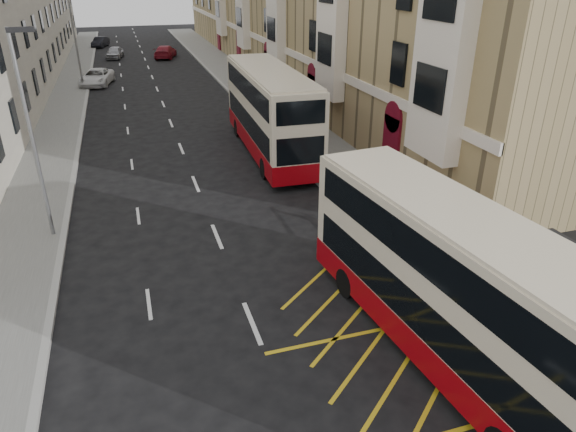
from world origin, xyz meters
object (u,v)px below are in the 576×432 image
object	(u,v)px
street_lamp_near	(31,127)
litter_bin	(556,389)
car_red	(165,52)
pedestrian_far	(434,221)
white_van	(97,77)
double_decker_front	(451,286)
double_decker_rear	(270,112)
street_lamp_far	(75,36)
car_silver	(115,53)
pedestrian_near	(492,297)
car_dark	(100,42)
pedestrian_mid	(576,303)

from	to	relation	value
street_lamp_near	litter_bin	distance (m)	19.03
litter_bin	car_red	distance (m)	59.75
pedestrian_far	white_van	distance (m)	38.99
double_decker_front	litter_bin	xyz separation A→B (m)	(1.49, -2.65, -1.67)
double_decker_rear	street_lamp_far	bearing A→B (deg)	118.92
street_lamp_far	litter_bin	xyz separation A→B (m)	(12.70, -43.58, -4.04)
street_lamp_far	car_silver	size ratio (longest dim) A/B	1.92
litter_bin	double_decker_front	bearing A→B (deg)	119.31
street_lamp_near	litter_bin	size ratio (longest dim) A/B	9.33
pedestrian_far	street_lamp_far	bearing A→B (deg)	-46.94
pedestrian_near	pedestrian_far	bearing A→B (deg)	-116.64
pedestrian_near	car_dark	bearing A→B (deg)	-93.42
street_lamp_near	pedestrian_mid	size ratio (longest dim) A/B	4.93
street_lamp_near	pedestrian_mid	distance (m)	19.50
double_decker_front	litter_bin	bearing A→B (deg)	-66.22
pedestrian_near	car_dark	world-z (taller)	pedestrian_near
pedestrian_near	car_silver	xyz separation A→B (m)	(-10.31, 57.76, -0.31)
street_lamp_near	double_decker_front	world-z (taller)	street_lamp_near
car_silver	double_decker_front	bearing A→B (deg)	-71.77
street_lamp_near	street_lamp_far	world-z (taller)	same
double_decker_rear	car_red	xyz separation A→B (m)	(-2.49, 38.53, -1.75)
street_lamp_far	street_lamp_near	bearing A→B (deg)	-90.00
double_decker_rear	pedestrian_near	distance (m)	17.95
white_van	litter_bin	bearing A→B (deg)	-63.69
double_decker_front	car_silver	distance (m)	59.01
street_lamp_near	car_dark	bearing A→B (deg)	88.88
pedestrian_mid	pedestrian_far	bearing A→B (deg)	84.51
double_decker_front	double_decker_rear	bearing A→B (deg)	84.05
car_red	litter_bin	bearing A→B (deg)	109.23
street_lamp_far	pedestrian_mid	distance (m)	44.19
double_decker_rear	litter_bin	distance (m)	21.22
litter_bin	car_red	world-z (taller)	car_red
street_lamp_near	pedestrian_near	bearing A→B (deg)	-37.79
street_lamp_far	pedestrian_mid	size ratio (longest dim) A/B	4.93
street_lamp_near	litter_bin	xyz separation A→B (m)	(12.70, -13.58, -4.04)
street_lamp_near	car_silver	bearing A→B (deg)	86.46
pedestrian_mid	car_red	bearing A→B (deg)	80.97
street_lamp_far	car_red	distance (m)	18.74
double_decker_rear	pedestrian_mid	distance (m)	19.25
litter_bin	pedestrian_far	xyz separation A→B (m)	(1.74, 8.39, 0.40)
street_lamp_far	double_decker_front	size ratio (longest dim) A/B	0.71
double_decker_front	litter_bin	distance (m)	3.47
car_dark	car_red	world-z (taller)	car_red
litter_bin	white_van	distance (m)	46.49
street_lamp_near	car_red	world-z (taller)	street_lamp_near
double_decker_rear	pedestrian_far	xyz separation A→B (m)	(3.09, -12.71, -1.50)
street_lamp_near	pedestrian_far	xyz separation A→B (m)	(14.44, -5.19, -3.64)
street_lamp_far	pedestrian_mid	xyz separation A→B (m)	(15.53, -41.21, -3.67)
street_lamp_far	pedestrian_near	size ratio (longest dim) A/B	4.61
pedestrian_near	street_lamp_near	bearing A→B (deg)	-51.16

